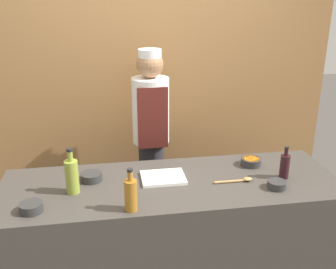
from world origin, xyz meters
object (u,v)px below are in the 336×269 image
(bottle_wine, at_px, (285,166))
(sauce_bowl_white, at_px, (277,184))
(bottle_oil, at_px, (72,176))
(wooden_spoon, at_px, (239,180))
(bottle_amber, at_px, (131,194))
(sauce_bowl_green, at_px, (31,207))
(sauce_bowl_orange, at_px, (251,161))
(sauce_bowl_red, at_px, (91,176))
(chef_center, at_px, (151,137))
(cutting_board, at_px, (163,178))

(bottle_wine, bearing_deg, sauce_bowl_white, -129.19)
(bottle_oil, distance_m, wooden_spoon, 1.07)
(bottle_amber, xyz_separation_m, wooden_spoon, (0.72, 0.23, -0.09))
(sauce_bowl_green, bearing_deg, sauce_bowl_orange, 15.23)
(bottle_amber, bearing_deg, bottle_wine, 13.27)
(sauce_bowl_red, relative_size, sauce_bowl_green, 1.07)
(sauce_bowl_orange, relative_size, chef_center, 0.09)
(wooden_spoon, bearing_deg, bottle_oil, 178.33)
(sauce_bowl_white, distance_m, bottle_oil, 1.28)
(sauce_bowl_orange, relative_size, sauce_bowl_green, 1.08)
(sauce_bowl_white, relative_size, sauce_bowl_red, 0.84)
(sauce_bowl_white, height_order, sauce_bowl_green, sauce_bowl_green)
(bottle_oil, bearing_deg, wooden_spoon, -1.67)
(sauce_bowl_red, xyz_separation_m, bottle_oil, (-0.11, -0.15, 0.09))
(sauce_bowl_red, bearing_deg, sauce_bowl_white, -14.32)
(wooden_spoon, bearing_deg, bottle_amber, -162.08)
(sauce_bowl_white, distance_m, sauce_bowl_red, 1.20)
(cutting_board, distance_m, bottle_wine, 0.81)
(bottle_wine, xyz_separation_m, wooden_spoon, (-0.32, -0.01, -0.08))
(cutting_board, xyz_separation_m, bottle_wine, (0.80, -0.11, 0.08))
(bottle_amber, bearing_deg, sauce_bowl_orange, 27.74)
(sauce_bowl_white, height_order, sauce_bowl_red, sauce_bowl_red)
(bottle_oil, height_order, bottle_wine, bottle_oil)
(sauce_bowl_orange, bearing_deg, bottle_wine, -56.54)
(bottle_oil, distance_m, bottle_amber, 0.43)
(cutting_board, bearing_deg, wooden_spoon, -14.08)
(wooden_spoon, bearing_deg, cutting_board, 165.92)
(sauce_bowl_red, bearing_deg, wooden_spoon, -10.53)
(sauce_bowl_white, height_order, bottle_wine, bottle_wine)
(bottle_amber, height_order, wooden_spoon, bottle_amber)
(bottle_amber, height_order, chef_center, chef_center)
(sauce_bowl_white, relative_size, wooden_spoon, 0.47)
(sauce_bowl_orange, bearing_deg, sauce_bowl_green, -164.77)
(sauce_bowl_green, height_order, chef_center, chef_center)
(cutting_board, xyz_separation_m, bottle_oil, (-0.58, -0.09, 0.11))
(sauce_bowl_red, relative_size, cutting_board, 0.49)
(chef_center, bearing_deg, bottle_amber, -102.68)
(bottle_wine, bearing_deg, bottle_amber, -166.73)
(sauce_bowl_green, bearing_deg, chef_center, 51.82)
(wooden_spoon, bearing_deg, chef_center, 118.49)
(sauce_bowl_red, relative_size, wooden_spoon, 0.56)
(sauce_bowl_red, distance_m, sauce_bowl_green, 0.47)
(sauce_bowl_orange, distance_m, wooden_spoon, 0.29)
(sauce_bowl_green, distance_m, bottle_oil, 0.30)
(sauce_bowl_red, bearing_deg, bottle_wine, -7.40)
(sauce_bowl_white, xyz_separation_m, sauce_bowl_red, (-1.16, 0.30, 0.00))
(sauce_bowl_orange, xyz_separation_m, bottle_wine, (0.15, -0.22, 0.06))
(bottle_wine, relative_size, bottle_amber, 0.86)
(sauce_bowl_green, bearing_deg, sauce_bowl_white, 1.54)
(sauce_bowl_red, height_order, sauce_bowl_green, same)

